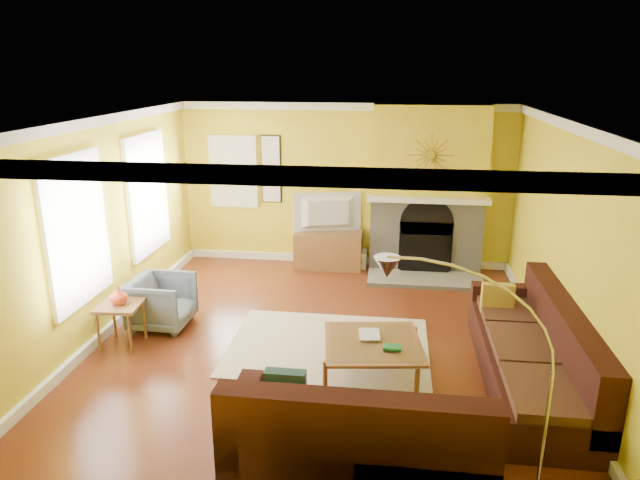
# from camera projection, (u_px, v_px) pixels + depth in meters

# --- Properties ---
(floor) EXTENTS (5.50, 6.00, 0.02)m
(floor) POSITION_uv_depth(u_px,v_px,m) (322.00, 342.00, 7.06)
(floor) COLOR maroon
(floor) RESTS_ON ground
(ceiling) EXTENTS (5.50, 6.00, 0.02)m
(ceiling) POSITION_uv_depth(u_px,v_px,m) (322.00, 119.00, 6.26)
(ceiling) COLOR white
(ceiling) RESTS_ON ground
(wall_back) EXTENTS (5.50, 0.02, 2.70)m
(wall_back) POSITION_uv_depth(u_px,v_px,m) (345.00, 185.00, 9.51)
(wall_back) COLOR yellow
(wall_back) RESTS_ON ground
(wall_front) EXTENTS (5.50, 0.02, 2.70)m
(wall_front) POSITION_uv_depth(u_px,v_px,m) (265.00, 367.00, 3.81)
(wall_front) COLOR yellow
(wall_front) RESTS_ON ground
(wall_left) EXTENTS (0.02, 6.00, 2.70)m
(wall_left) POSITION_uv_depth(u_px,v_px,m) (100.00, 229.00, 7.01)
(wall_left) COLOR yellow
(wall_left) RESTS_ON ground
(wall_right) EXTENTS (0.02, 6.00, 2.70)m
(wall_right) POSITION_uv_depth(u_px,v_px,m) (569.00, 247.00, 6.32)
(wall_right) COLOR yellow
(wall_right) RESTS_ON ground
(baseboard) EXTENTS (5.50, 6.00, 0.12)m
(baseboard) POSITION_uv_depth(u_px,v_px,m) (322.00, 337.00, 7.04)
(baseboard) COLOR white
(baseboard) RESTS_ON floor
(crown_molding) EXTENTS (5.50, 6.00, 0.12)m
(crown_molding) POSITION_uv_depth(u_px,v_px,m) (322.00, 126.00, 6.28)
(crown_molding) COLOR white
(crown_molding) RESTS_ON ceiling
(window_left_near) EXTENTS (0.06, 1.22, 1.72)m
(window_left_near) POSITION_uv_depth(u_px,v_px,m) (146.00, 194.00, 8.19)
(window_left_near) COLOR white
(window_left_near) RESTS_ON wall_left
(window_left_far) EXTENTS (0.06, 1.22, 1.72)m
(window_left_far) POSITION_uv_depth(u_px,v_px,m) (75.00, 231.00, 6.39)
(window_left_far) COLOR white
(window_left_far) RESTS_ON wall_left
(window_back) EXTENTS (0.82, 0.06, 1.22)m
(window_back) POSITION_uv_depth(u_px,v_px,m) (233.00, 171.00, 9.64)
(window_back) COLOR white
(window_back) RESTS_ON wall_back
(wall_art) EXTENTS (0.34, 0.04, 1.14)m
(wall_art) POSITION_uv_depth(u_px,v_px,m) (271.00, 169.00, 9.56)
(wall_art) COLOR white
(wall_art) RESTS_ON wall_back
(fireplace) EXTENTS (1.80, 0.40, 2.70)m
(fireplace) POSITION_uv_depth(u_px,v_px,m) (428.00, 190.00, 9.14)
(fireplace) COLOR #999691
(fireplace) RESTS_ON floor
(mantel) EXTENTS (1.92, 0.22, 0.08)m
(mantel) POSITION_uv_depth(u_px,v_px,m) (428.00, 200.00, 8.95)
(mantel) COLOR white
(mantel) RESTS_ON fireplace
(hearth) EXTENTS (1.80, 0.70, 0.06)m
(hearth) POSITION_uv_depth(u_px,v_px,m) (425.00, 279.00, 9.01)
(hearth) COLOR #999691
(hearth) RESTS_ON floor
(sunburst) EXTENTS (0.70, 0.04, 0.70)m
(sunburst) POSITION_uv_depth(u_px,v_px,m) (431.00, 155.00, 8.75)
(sunburst) COLOR olive
(sunburst) RESTS_ON fireplace
(rug) EXTENTS (2.40, 1.80, 0.02)m
(rug) POSITION_uv_depth(u_px,v_px,m) (328.00, 346.00, 6.93)
(rug) COLOR beige
(rug) RESTS_ON floor
(sectional_sofa) EXTENTS (3.26, 3.46, 0.90)m
(sectional_sofa) POSITION_uv_depth(u_px,v_px,m) (418.00, 352.00, 5.87)
(sectional_sofa) COLOR #331410
(sectional_sofa) RESTS_ON floor
(coffee_table) EXTENTS (1.17, 1.17, 0.41)m
(coffee_table) POSITION_uv_depth(u_px,v_px,m) (373.00, 358.00, 6.25)
(coffee_table) COLOR white
(coffee_table) RESTS_ON floor
(media_console) EXTENTS (1.12, 0.50, 0.62)m
(media_console) POSITION_uv_depth(u_px,v_px,m) (328.00, 250.00, 9.57)
(media_console) COLOR brown
(media_console) RESTS_ON floor
(tv) EXTENTS (1.13, 0.46, 0.65)m
(tv) POSITION_uv_depth(u_px,v_px,m) (329.00, 213.00, 9.38)
(tv) COLOR black
(tv) RESTS_ON media_console
(subwoofer) EXTENTS (0.28, 0.28, 0.28)m
(subwoofer) POSITION_uv_depth(u_px,v_px,m) (358.00, 259.00, 9.62)
(subwoofer) COLOR white
(subwoofer) RESTS_ON floor
(armchair) EXTENTS (0.76, 0.74, 0.68)m
(armchair) POSITION_uv_depth(u_px,v_px,m) (162.00, 302.00, 7.38)
(armchair) COLOR slate
(armchair) RESTS_ON floor
(side_table) EXTENTS (0.53, 0.53, 0.55)m
(side_table) POSITION_uv_depth(u_px,v_px,m) (122.00, 325.00, 6.89)
(side_table) COLOR brown
(side_table) RESTS_ON floor
(vase) EXTENTS (0.22, 0.22, 0.22)m
(vase) POSITION_uv_depth(u_px,v_px,m) (118.00, 295.00, 6.78)
(vase) COLOR #E74A25
(vase) RESTS_ON side_table
(book) EXTENTS (0.26, 0.32, 0.03)m
(book) POSITION_uv_depth(u_px,v_px,m) (359.00, 335.00, 6.30)
(book) COLOR white
(book) RESTS_ON coffee_table
(arc_lamp) EXTENTS (1.29, 0.36, 2.01)m
(arc_lamp) POSITION_uv_depth(u_px,v_px,m) (471.00, 393.00, 4.14)
(arc_lamp) COLOR silver
(arc_lamp) RESTS_ON floor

